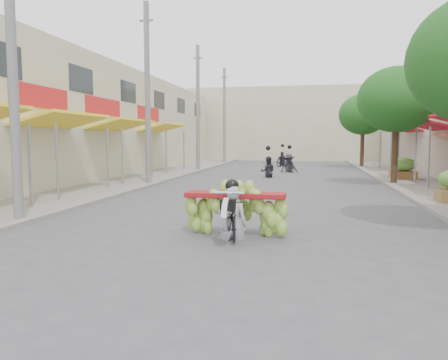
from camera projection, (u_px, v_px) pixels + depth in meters
ground at (202, 271)px, 6.87m from camera, size 120.00×120.00×0.00m
sidewalk_left at (140, 177)px, 22.84m from camera, size 4.00×60.00×0.12m
sidewalk_right at (426, 182)px, 20.21m from camera, size 4.00×60.00×0.12m
shophouse_row_left at (41, 121)px, 22.51m from camera, size 9.77×40.00×6.00m
far_building at (292, 125)px, 43.69m from camera, size 20.00×6.00×7.00m
utility_pole_near at (12, 57)px, 10.44m from camera, size 0.60×0.24×8.00m
utility_pole_mid at (147, 94)px, 19.24m from camera, size 0.60×0.24×8.00m
utility_pole_far at (198, 108)px, 28.04m from camera, size 0.60×0.24×8.00m
utility_pole_back at (224, 116)px, 36.83m from camera, size 0.60×0.24×8.00m
street_tree_mid at (397, 100)px, 19.18m from camera, size 3.40×3.40×5.25m
street_tree_far at (363, 115)px, 30.91m from camera, size 3.40×3.40×5.25m
produce_crate_far at (403, 167)px, 21.27m from camera, size 1.20×0.88×1.16m
banana_motorbike at (234, 204)px, 9.16m from camera, size 2.20×1.76×2.11m
pedestrian at (398, 162)px, 21.27m from camera, size 0.80×0.48×1.61m
bg_motorbike_a at (268, 163)px, 23.57m from camera, size 0.85×1.47×1.95m
bg_motorbike_b at (289, 159)px, 27.11m from camera, size 1.18×1.81×1.95m
bg_motorbike_c at (282, 156)px, 32.71m from camera, size 1.24×1.89×1.95m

